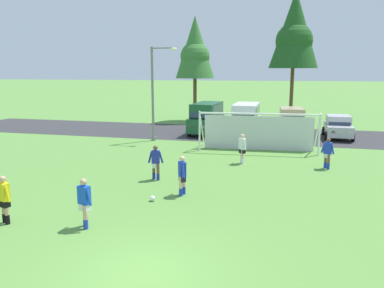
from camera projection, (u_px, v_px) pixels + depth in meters
The scene contains 17 objects.
ground_plane at pixel (231, 152), 23.68m from camera, with size 400.00×400.00×0.00m, color #598C3D.
parking_lot_strip at pixel (244, 134), 30.60m from camera, with size 52.00×8.40×0.01m, color #333335.
soccer_ball at pixel (153, 198), 14.67m from camera, with size 0.22×0.22×0.22m.
soccer_goal at pixel (258, 131), 23.98m from camera, with size 7.52×2.40×2.57m.
referee at pixel (4, 200), 12.38m from camera, with size 0.70×0.37×1.64m.
player_striker_near at pixel (182, 176), 15.27m from camera, with size 0.41×0.71×1.64m.
player_midfield_center at pixel (85, 203), 12.06m from camera, with size 0.70×0.39×1.64m.
player_defender_far at pixel (156, 163), 17.45m from camera, with size 0.75×0.35×1.64m.
player_winger_right at pixel (242, 149), 20.59m from camera, with size 0.51×0.64×1.64m.
player_trailing_back at pixel (327, 153), 19.48m from camera, with size 0.68×0.43×1.64m.
parked_car_slot_far_left at pixel (207, 117), 30.47m from camera, with size 2.37×4.89×2.52m.
parked_car_slot_left at pixel (246, 119), 29.64m from camera, with size 2.20×4.80×2.52m.
parked_car_slot_center_left at pixel (292, 121), 29.91m from camera, with size 2.39×4.72×2.16m.
parked_car_slot_center at pixel (338, 127), 28.59m from camera, with size 2.09×4.23×1.72m.
tree_left_edge at pixel (195, 49), 37.42m from camera, with size 3.92×3.92×10.45m.
tree_mid_left at pixel (295, 32), 36.93m from camera, with size 4.82×4.82×12.86m.
street_lamp at pixel (155, 93), 27.01m from camera, with size 2.00×0.32×6.73m.
Camera 1 is at (3.31, -8.05, 4.97)m, focal length 35.12 mm.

